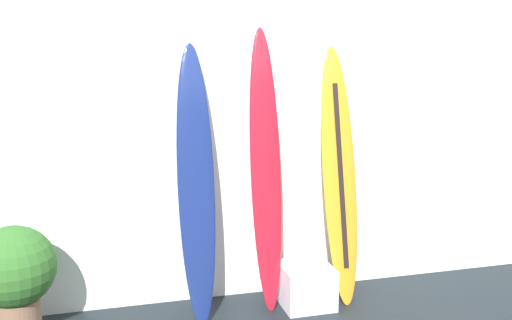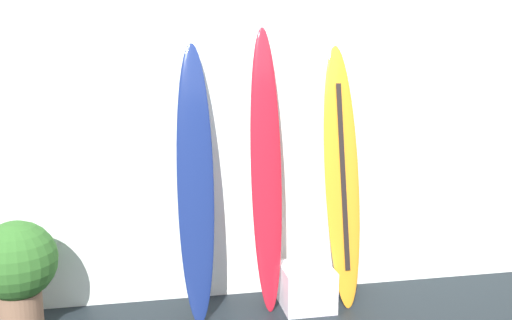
{
  "view_description": "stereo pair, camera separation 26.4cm",
  "coord_description": "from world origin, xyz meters",
  "px_view_note": "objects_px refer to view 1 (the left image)",
  "views": [
    {
      "loc": [
        -1.3,
        -2.64,
        1.76
      ],
      "look_at": [
        -0.34,
        0.95,
        1.09
      ],
      "focal_mm": 37.99,
      "sensor_mm": 36.0,
      "label": 1
    },
    {
      "loc": [
        -1.04,
        -2.7,
        1.76
      ],
      "look_at": [
        -0.34,
        0.95,
        1.09
      ],
      "focal_mm": 37.99,
      "sensor_mm": 36.0,
      "label": 2
    }
  ],
  "objects_px": {
    "surfboard_crimson": "(266,173)",
    "potted_plant": "(15,274)",
    "surfboard_sunset": "(339,175)",
    "display_block_left": "(306,285)",
    "surfboard_navy": "(196,186)"
  },
  "relations": [
    {
      "from": "display_block_left",
      "to": "potted_plant",
      "type": "distance_m",
      "value": 1.98
    },
    {
      "from": "display_block_left",
      "to": "potted_plant",
      "type": "xyz_separation_m",
      "value": [
        -1.96,
        -0.02,
        0.3
      ]
    },
    {
      "from": "surfboard_sunset",
      "to": "display_block_left",
      "type": "bearing_deg",
      "value": -162.61
    },
    {
      "from": "display_block_left",
      "to": "potted_plant",
      "type": "relative_size",
      "value": 0.48
    },
    {
      "from": "surfboard_sunset",
      "to": "display_block_left",
      "type": "xyz_separation_m",
      "value": [
        -0.28,
        -0.09,
        -0.79
      ]
    },
    {
      "from": "surfboard_crimson",
      "to": "display_block_left",
      "type": "distance_m",
      "value": 0.89
    },
    {
      "from": "surfboard_crimson",
      "to": "display_block_left",
      "type": "bearing_deg",
      "value": -20.23
    },
    {
      "from": "surfboard_navy",
      "to": "surfboard_sunset",
      "type": "height_order",
      "value": "surfboard_navy"
    },
    {
      "from": "surfboard_sunset",
      "to": "display_block_left",
      "type": "relative_size",
      "value": 5.18
    },
    {
      "from": "surfboard_crimson",
      "to": "display_block_left",
      "type": "xyz_separation_m",
      "value": [
        0.28,
        -0.1,
        -0.84
      ]
    },
    {
      "from": "surfboard_crimson",
      "to": "surfboard_sunset",
      "type": "bearing_deg",
      "value": -1.58
    },
    {
      "from": "surfboard_crimson",
      "to": "display_block_left",
      "type": "relative_size",
      "value": 5.52
    },
    {
      "from": "surfboard_crimson",
      "to": "potted_plant",
      "type": "xyz_separation_m",
      "value": [
        -1.68,
        -0.12,
        -0.54
      ]
    },
    {
      "from": "surfboard_sunset",
      "to": "potted_plant",
      "type": "xyz_separation_m",
      "value": [
        -2.24,
        -0.11,
        -0.49
      ]
    },
    {
      "from": "surfboard_navy",
      "to": "display_block_left",
      "type": "xyz_separation_m",
      "value": [
        0.79,
        -0.05,
        -0.78
      ]
    }
  ]
}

